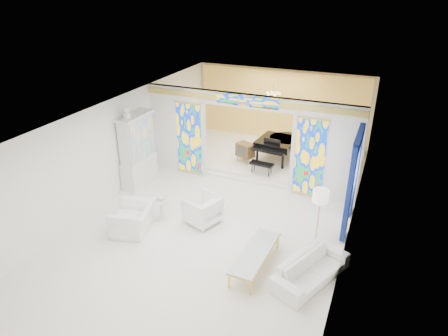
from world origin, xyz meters
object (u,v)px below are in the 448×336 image
at_px(china_cabinet, 138,151).
at_px(armchair_right, 202,210).
at_px(sofa, 311,269).
at_px(coffee_table, 255,253).
at_px(tv_console, 245,150).
at_px(grand_piano, 281,143).
at_px(armchair_left, 133,219).

xyz_separation_m(china_cabinet, armchair_right, (2.90, -1.31, -0.77)).
distance_m(sofa, coffee_table, 1.30).
bearing_deg(coffee_table, china_cabinet, 152.30).
xyz_separation_m(sofa, tv_console, (-3.44, 5.09, 0.34)).
bearing_deg(china_cabinet, armchair_right, -24.33).
bearing_deg(coffee_table, grand_piano, 100.19).
bearing_deg(sofa, tv_console, 57.32).
relative_size(coffee_table, grand_piano, 0.80).
xyz_separation_m(china_cabinet, sofa, (6.17, -2.50, -0.88)).
height_order(armchair_left, sofa, armchair_left).
bearing_deg(armchair_right, china_cabinet, -94.21).
distance_m(armchair_left, sofa, 4.79).
bearing_deg(armchair_right, sofa, 90.10).
relative_size(armchair_left, tv_console, 1.61).
height_order(coffee_table, tv_console, tv_console).
xyz_separation_m(sofa, coffee_table, (-1.29, -0.06, 0.11)).
bearing_deg(tv_console, grand_piano, 55.30).
bearing_deg(china_cabinet, tv_console, 43.57).
relative_size(sofa, grand_piano, 0.81).
distance_m(armchair_left, grand_piano, 6.21).
xyz_separation_m(grand_piano, tv_console, (-1.10, -0.69, -0.20)).
bearing_deg(china_cabinet, grand_piano, 40.64).
height_order(grand_piano, tv_console, grand_piano).
xyz_separation_m(armchair_left, sofa, (4.79, -0.09, -0.08)).
height_order(armchair_left, armchair_right, armchair_right).
height_order(armchair_right, coffee_table, armchair_right).
xyz_separation_m(armchair_left, tv_console, (1.34, 5.00, 0.26)).
bearing_deg(armchair_left, china_cabinet, -165.37).
relative_size(china_cabinet, sofa, 1.36).
distance_m(grand_piano, tv_console, 1.32).
relative_size(sofa, coffee_table, 1.01).
bearing_deg(armchair_right, coffee_table, 77.82).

